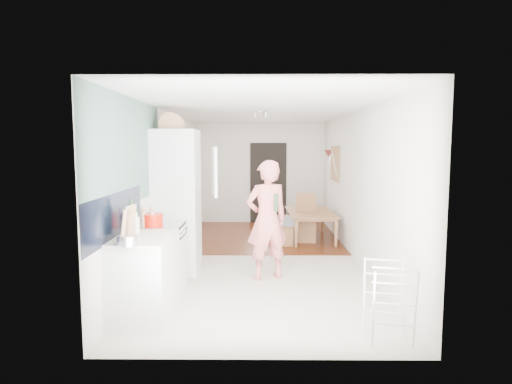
{
  "coord_description": "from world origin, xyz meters",
  "views": [
    {
      "loc": [
        -0.02,
        -7.15,
        1.89
      ],
      "look_at": [
        -0.08,
        0.2,
        1.12
      ],
      "focal_mm": 30.0,
      "sensor_mm": 36.0,
      "label": 1
    }
  ],
  "objects_px": {
    "dining_table": "(312,228)",
    "dining_chair": "(306,218)",
    "drying_rack": "(389,303)",
    "person": "(267,209)",
    "stool": "(285,235)"
  },
  "relations": [
    {
      "from": "dining_chair",
      "to": "person",
      "type": "bearing_deg",
      "value": -102.48
    },
    {
      "from": "person",
      "to": "stool",
      "type": "relative_size",
      "value": 5.07
    },
    {
      "from": "dining_table",
      "to": "dining_chair",
      "type": "relative_size",
      "value": 1.45
    },
    {
      "from": "dining_table",
      "to": "drying_rack",
      "type": "height_order",
      "value": "drying_rack"
    },
    {
      "from": "dining_table",
      "to": "dining_chair",
      "type": "distance_m",
      "value": 0.35
    },
    {
      "from": "dining_table",
      "to": "dining_chair",
      "type": "bearing_deg",
      "value": 143.2
    },
    {
      "from": "dining_table",
      "to": "dining_chair",
      "type": "height_order",
      "value": "dining_chair"
    },
    {
      "from": "dining_table",
      "to": "stool",
      "type": "height_order",
      "value": "dining_table"
    },
    {
      "from": "person",
      "to": "stool",
      "type": "height_order",
      "value": "person"
    },
    {
      "from": "dining_chair",
      "to": "drying_rack",
      "type": "distance_m",
      "value": 4.47
    },
    {
      "from": "dining_table",
      "to": "stool",
      "type": "bearing_deg",
      "value": 131.61
    },
    {
      "from": "drying_rack",
      "to": "dining_chair",
      "type": "bearing_deg",
      "value": 106.05
    },
    {
      "from": "dining_chair",
      "to": "stool",
      "type": "bearing_deg",
      "value": -136.03
    },
    {
      "from": "person",
      "to": "dining_chair",
      "type": "distance_m",
      "value": 2.6
    },
    {
      "from": "person",
      "to": "dining_table",
      "type": "height_order",
      "value": "person"
    }
  ]
}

